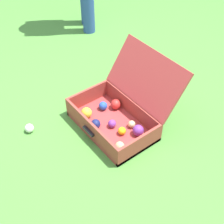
# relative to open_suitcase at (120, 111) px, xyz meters

# --- Properties ---
(ground_plane) EXTENTS (16.00, 16.00, 0.00)m
(ground_plane) POSITION_rel_open_suitcase_xyz_m (-0.10, -0.05, -0.11)
(ground_plane) COLOR #4C8C38
(open_suitcase) EXTENTS (0.60, 0.60, 0.47)m
(open_suitcase) POSITION_rel_open_suitcase_xyz_m (0.00, 0.00, 0.00)
(open_suitcase) COLOR #B23838
(open_suitcase) RESTS_ON ground
(stray_ball_on_grass) EXTENTS (0.06, 0.06, 0.06)m
(stray_ball_on_grass) POSITION_rel_open_suitcase_xyz_m (-0.31, -0.55, -0.08)
(stray_ball_on_grass) COLOR white
(stray_ball_on_grass) RESTS_ON ground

